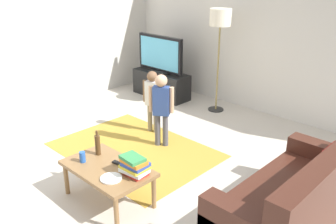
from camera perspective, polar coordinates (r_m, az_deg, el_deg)
The scene contains 16 objects.
ground at distance 4.63m, azimuth -5.25°, elevation -9.49°, with size 7.80×7.80×0.00m, color beige.
wall_back at distance 6.41m, azimuth 15.43°, elevation 11.60°, with size 6.00×0.12×2.70m, color silver.
wall_left at distance 6.64m, azimuth -23.26°, elevation 10.97°, with size 0.12×6.00×2.70m, color silver.
area_rug at distance 5.16m, azimuth -5.31°, elevation -5.92°, with size 2.20×1.60×0.01m, color #B28C33.
tv_stand at distance 7.20m, azimuth -1.09°, elevation 4.36°, with size 1.20×0.44×0.50m.
tv at distance 7.03m, azimuth -1.25°, elevation 9.03°, with size 1.10×0.28×0.71m.
couch at distance 3.78m, azimuth 19.59°, elevation -13.49°, with size 0.80×1.80×0.86m.
floor_lamp at distance 6.23m, azimuth 8.22°, elevation 13.69°, with size 0.36×0.36×1.78m.
child_near_tv at distance 5.49m, azimuth -2.46°, elevation 2.52°, with size 0.32×0.17×0.98m.
child_center at distance 5.02m, azimuth -1.06°, elevation 1.27°, with size 0.31×0.23×1.06m.
coffee_table at distance 3.98m, azimuth -9.48°, elevation -9.12°, with size 1.00×0.60×0.42m.
book_stack at distance 3.74m, azimuth -5.30°, elevation -8.41°, with size 0.30×0.24×0.21m.
bottle at distance 4.17m, azimuth -11.02°, elevation -5.06°, with size 0.06×0.06×0.29m.
tv_remote at distance 3.98m, azimuth -7.70°, elevation -8.06°, with size 0.17×0.05×0.02m, color black.
soda_can at distance 4.07m, azimuth -13.31°, elevation -6.90°, with size 0.07×0.07×0.12m, color #2659B2.
plate at distance 3.74m, azimuth -8.95°, elevation -10.28°, with size 0.22×0.22×0.02m.
Camera 1 is at (3.04, -2.54, 2.39)m, focal length 38.72 mm.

